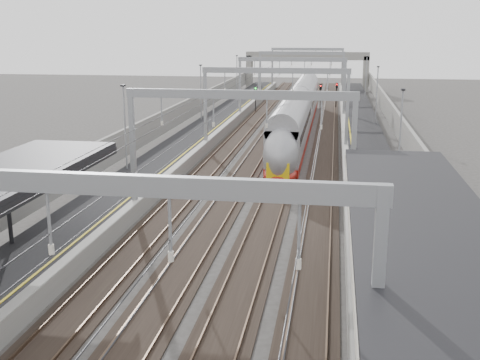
% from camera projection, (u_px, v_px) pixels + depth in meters
% --- Properties ---
extents(platform_left, '(4.00, 120.00, 1.00)m').
position_uv_depth(platform_left, '(195.00, 139.00, 58.05)').
color(platform_left, black).
rests_on(platform_left, ground).
extents(platform_right, '(4.00, 120.00, 1.00)m').
position_uv_depth(platform_right, '(364.00, 144.00, 55.64)').
color(platform_right, black).
rests_on(platform_right, ground).
extents(tracks, '(11.40, 140.00, 0.20)m').
position_uv_depth(tracks, '(278.00, 146.00, 56.95)').
color(tracks, black).
rests_on(tracks, ground).
extents(overhead_line, '(13.00, 140.00, 6.60)m').
position_uv_depth(overhead_line, '(285.00, 76.00, 61.80)').
color(overhead_line, gray).
rests_on(overhead_line, platform_left).
extents(canopy_right, '(4.40, 30.00, 4.24)m').
position_uv_depth(canopy_right, '(449.00, 279.00, 14.26)').
color(canopy_right, black).
rests_on(canopy_right, platform_right).
extents(overbridge, '(22.00, 2.20, 6.90)m').
position_uv_depth(overbridge, '(307.00, 61.00, 108.36)').
color(overbridge, gray).
rests_on(overbridge, ground).
extents(wall_left, '(0.30, 120.00, 3.20)m').
position_uv_depth(wall_left, '(163.00, 127.00, 58.26)').
color(wall_left, gray).
rests_on(wall_left, ground).
extents(wall_right, '(0.30, 120.00, 3.20)m').
position_uv_depth(wall_right, '(400.00, 133.00, 54.89)').
color(wall_right, gray).
rests_on(wall_right, ground).
extents(train, '(2.53, 46.14, 4.01)m').
position_uv_depth(train, '(298.00, 118.00, 61.71)').
color(train, '#9A160E').
rests_on(train, ground).
extents(signal_green, '(0.32, 0.32, 3.48)m').
position_uv_depth(signal_green, '(256.00, 95.00, 79.63)').
color(signal_green, black).
rests_on(signal_green, ground).
extents(signal_red_near, '(0.32, 0.32, 3.48)m').
position_uv_depth(signal_red_near, '(320.00, 92.00, 83.26)').
color(signal_red_near, black).
rests_on(signal_red_near, ground).
extents(signal_red_far, '(0.32, 0.32, 3.48)m').
position_uv_depth(signal_red_far, '(337.00, 90.00, 85.21)').
color(signal_red_far, black).
rests_on(signal_red_far, ground).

